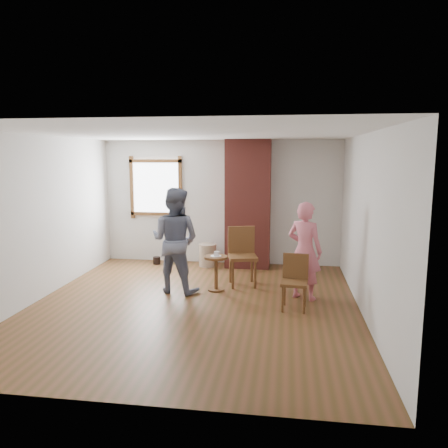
{
  "coord_description": "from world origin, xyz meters",
  "views": [
    {
      "loc": [
        1.38,
        -6.32,
        2.29
      ],
      "look_at": [
        0.35,
        0.8,
        1.15
      ],
      "focal_mm": 35.0,
      "sensor_mm": 36.0,
      "label": 1
    }
  ],
  "objects_px": {
    "dining_chair_right": "(295,278)",
    "side_table": "(216,267)",
    "dining_chair_left": "(242,253)",
    "stoneware_crock": "(208,255)",
    "person_pink": "(305,251)",
    "man": "(175,240)"
  },
  "relations": [
    {
      "from": "dining_chair_right",
      "to": "side_table",
      "type": "height_order",
      "value": "dining_chair_right"
    },
    {
      "from": "dining_chair_left",
      "to": "side_table",
      "type": "height_order",
      "value": "dining_chair_left"
    },
    {
      "from": "stoneware_crock",
      "to": "person_pink",
      "type": "relative_size",
      "value": 0.3
    },
    {
      "from": "dining_chair_left",
      "to": "dining_chair_right",
      "type": "bearing_deg",
      "value": -64.15
    },
    {
      "from": "dining_chair_right",
      "to": "person_pink",
      "type": "distance_m",
      "value": 0.6
    },
    {
      "from": "dining_chair_left",
      "to": "man",
      "type": "height_order",
      "value": "man"
    },
    {
      "from": "stoneware_crock",
      "to": "side_table",
      "type": "height_order",
      "value": "side_table"
    },
    {
      "from": "stoneware_crock",
      "to": "side_table",
      "type": "bearing_deg",
      "value": -74.72
    },
    {
      "from": "side_table",
      "to": "man",
      "type": "relative_size",
      "value": 0.34
    },
    {
      "from": "stoneware_crock",
      "to": "person_pink",
      "type": "height_order",
      "value": "person_pink"
    },
    {
      "from": "stoneware_crock",
      "to": "dining_chair_right",
      "type": "height_order",
      "value": "dining_chair_right"
    },
    {
      "from": "dining_chair_left",
      "to": "man",
      "type": "relative_size",
      "value": 0.58
    },
    {
      "from": "side_table",
      "to": "dining_chair_left",
      "type": "bearing_deg",
      "value": 47.87
    },
    {
      "from": "stoneware_crock",
      "to": "person_pink",
      "type": "distance_m",
      "value": 2.7
    },
    {
      "from": "dining_chair_right",
      "to": "person_pink",
      "type": "relative_size",
      "value": 0.52
    },
    {
      "from": "dining_chair_left",
      "to": "man",
      "type": "distance_m",
      "value": 1.25
    },
    {
      "from": "stoneware_crock",
      "to": "side_table",
      "type": "relative_size",
      "value": 0.78
    },
    {
      "from": "man",
      "to": "person_pink",
      "type": "xyz_separation_m",
      "value": [
        2.14,
        -0.08,
        -0.09
      ]
    },
    {
      "from": "dining_chair_right",
      "to": "side_table",
      "type": "distance_m",
      "value": 1.48
    },
    {
      "from": "stoneware_crock",
      "to": "man",
      "type": "xyz_separation_m",
      "value": [
        -0.23,
        -1.75,
        0.65
      ]
    },
    {
      "from": "dining_chair_left",
      "to": "side_table",
      "type": "relative_size",
      "value": 1.72
    },
    {
      "from": "person_pink",
      "to": "dining_chair_left",
      "type": "bearing_deg",
      "value": -4.58
    }
  ]
}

